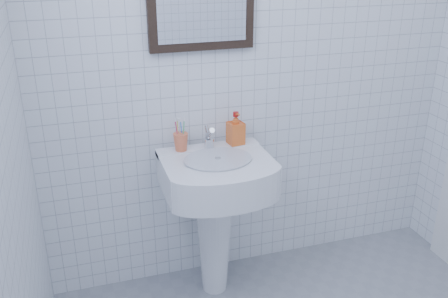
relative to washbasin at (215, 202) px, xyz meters
name	(u,v)px	position (x,y,z in m)	size (l,w,h in m)	color
wall_back	(255,44)	(0.28, 0.22, 0.72)	(2.20, 0.02, 2.50)	white
washbasin	(215,202)	(0.00, 0.00, 0.00)	(0.51, 0.37, 0.79)	white
faucet	(209,139)	(0.00, 0.09, 0.30)	(0.05, 0.11, 0.12)	silver
toothbrush_cup	(181,142)	(-0.14, 0.11, 0.30)	(0.07, 0.07, 0.09)	#EB6D43
soap_dispenser	(236,128)	(0.14, 0.11, 0.33)	(0.07, 0.08, 0.16)	#DF4D15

